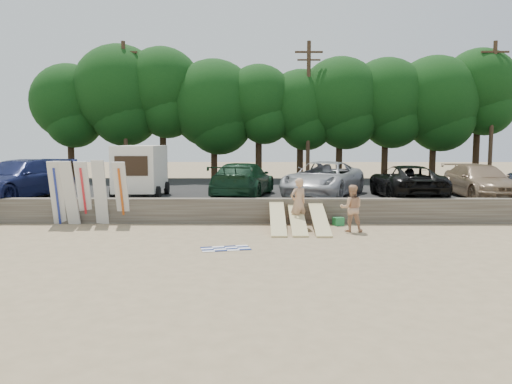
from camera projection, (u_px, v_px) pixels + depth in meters
ground at (295, 237)px, 17.17m from camera, size 120.00×120.00×0.00m
seawall at (290, 211)px, 20.10m from camera, size 44.00×0.50×1.00m
parking_lot at (281, 194)px, 27.58m from camera, size 44.00×14.50×0.70m
treeline at (272, 98)px, 33.99m from camera, size 33.11×6.32×9.12m
utility_poles at (308, 108)px, 32.52m from camera, size 25.80×0.26×9.00m
box_trailer at (141, 168)px, 23.03m from camera, size 2.21×3.81×2.38m
car_0 at (18, 179)px, 22.49m from camera, size 3.89×6.48×1.76m
car_1 at (243, 180)px, 23.32m from camera, size 3.25×5.80×1.59m
car_2 at (323, 179)px, 23.46m from camera, size 4.91×6.45×1.63m
car_3 at (406, 182)px, 22.74m from camera, size 2.55×5.43×1.50m
car_4 at (480, 181)px, 22.79m from camera, size 2.22×5.27×1.52m
surfboard_upright_0 at (57, 193)px, 19.52m from camera, size 0.57×0.77×2.53m
surfboard_upright_1 at (70, 193)px, 19.43m from camera, size 0.59×0.75×2.54m
surfboard_upright_2 at (84, 193)px, 19.64m from camera, size 0.53×0.79×2.52m
surfboard_upright_3 at (100, 192)px, 19.60m from camera, size 0.51×0.53×2.57m
surfboard_upright_4 at (122, 193)px, 19.61m from camera, size 0.50×0.81×2.51m
surfboard_low_0 at (278, 218)px, 18.47m from camera, size 0.56×2.90×0.90m
surfboard_low_1 at (297, 219)px, 18.50m from camera, size 0.56×2.93×0.81m
surfboard_low_2 at (320, 219)px, 18.43m from camera, size 0.56×2.91×0.85m
beachgoer_a at (298, 203)px, 18.96m from camera, size 0.83×0.74×1.90m
beachgoer_b at (352, 208)px, 18.16m from camera, size 0.89×0.72×1.72m
cooler at (338, 221)px, 19.53m from camera, size 0.46×0.41×0.32m
gear_bag at (299, 223)px, 19.51m from camera, size 0.32×0.27×0.22m
beach_towel at (226, 248)px, 15.35m from camera, size 1.80×1.80×0.00m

